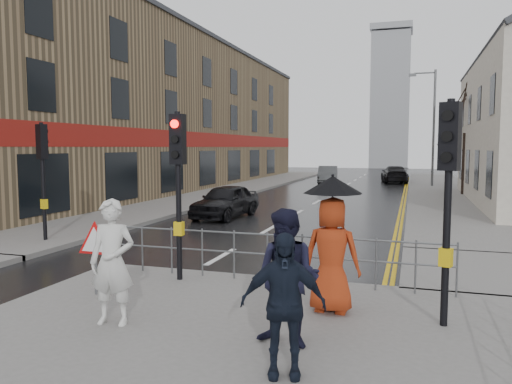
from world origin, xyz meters
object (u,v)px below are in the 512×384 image
Objects in this scene: pedestrian_d at (283,304)px; car_mid at (328,175)px; car_parked at (225,201)px; pedestrian_with_umbrella at (332,241)px; pedestrian_a at (112,262)px; pedestrian_b at (288,278)px.

pedestrian_d is 33.56m from car_mid.
pedestrian_d is 0.44× the size of car_parked.
pedestrian_d is at bearing -89.04° from car_mid.
pedestrian_with_umbrella reaches higher than pedestrian_d.
pedestrian_b is at bearing -8.75° from pedestrian_a.
pedestrian_d is at bearing -60.77° from car_parked.
pedestrian_a reaches higher than car_parked.
pedestrian_with_umbrella is 0.54× the size of car_mid.
pedestrian_with_umbrella is 31.17m from car_mid.
car_parked is 20.07m from car_mid.
pedestrian_with_umbrella is at bearing 86.01° from pedestrian_b.
pedestrian_a reaches higher than pedestrian_b.
pedestrian_d is 14.36m from car_parked.
car_parked is at bearing 99.54° from pedestrian_d.
pedestrian_a is 3.04m from pedestrian_d.
pedestrian_b is at bearing -59.88° from car_parked.
car_parked is (-5.77, 13.15, -0.33)m from pedestrian_d.
pedestrian_a reaches higher than car_mid.
car_parked is at bearing 122.95° from pedestrian_b.
pedestrian_d reaches higher than car_parked.
car_mid is at bearing 85.11° from pedestrian_a.
pedestrian_a is 3.46m from pedestrian_with_umbrella.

